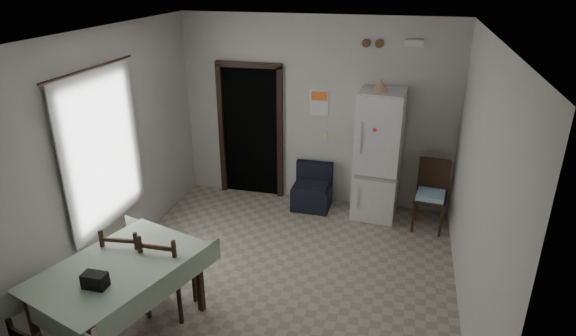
# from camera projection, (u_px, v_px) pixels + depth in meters

# --- Properties ---
(ground) EXTENTS (4.50, 4.50, 0.00)m
(ground) POSITION_uv_depth(u_px,v_px,m) (278.00, 277.00, 5.89)
(ground) COLOR #A69C88
(ground) RESTS_ON ground
(ceiling) EXTENTS (4.20, 4.50, 0.02)m
(ceiling) POSITION_uv_depth(u_px,v_px,m) (276.00, 34.00, 4.76)
(ceiling) COLOR white
(ceiling) RESTS_ON ground
(wall_back) EXTENTS (4.20, 0.02, 2.90)m
(wall_back) POSITION_uv_depth(u_px,v_px,m) (316.00, 113.00, 7.34)
(wall_back) COLOR beige
(wall_back) RESTS_ON ground
(wall_front) EXTENTS (4.20, 0.02, 2.90)m
(wall_front) POSITION_uv_depth(u_px,v_px,m) (191.00, 291.00, 3.31)
(wall_front) COLOR beige
(wall_front) RESTS_ON ground
(wall_left) EXTENTS (0.02, 4.50, 2.90)m
(wall_left) POSITION_uv_depth(u_px,v_px,m) (109.00, 152.00, 5.80)
(wall_left) COLOR beige
(wall_left) RESTS_ON ground
(wall_right) EXTENTS (0.02, 4.50, 2.90)m
(wall_right) POSITION_uv_depth(u_px,v_px,m) (477.00, 188.00, 4.85)
(wall_right) COLOR beige
(wall_right) RESTS_ON ground
(doorway) EXTENTS (1.06, 0.52, 2.22)m
(doorway) POSITION_uv_depth(u_px,v_px,m) (255.00, 128.00, 7.91)
(doorway) COLOR black
(doorway) RESTS_ON ground
(window_recess) EXTENTS (0.10, 1.20, 1.60)m
(window_recess) POSITION_uv_depth(u_px,v_px,m) (94.00, 149.00, 5.59)
(window_recess) COLOR silver
(window_recess) RESTS_ON ground
(curtain) EXTENTS (0.02, 1.45, 1.85)m
(curtain) POSITION_uv_depth(u_px,v_px,m) (103.00, 150.00, 5.57)
(curtain) COLOR silver
(curtain) RESTS_ON ground
(curtain_rod) EXTENTS (0.02, 1.60, 0.02)m
(curtain_rod) POSITION_uv_depth(u_px,v_px,m) (90.00, 68.00, 5.20)
(curtain_rod) COLOR black
(curtain_rod) RESTS_ON ground
(calendar) EXTENTS (0.28, 0.02, 0.40)m
(calendar) POSITION_uv_depth(u_px,v_px,m) (319.00, 102.00, 7.25)
(calendar) COLOR white
(calendar) RESTS_ON ground
(calendar_image) EXTENTS (0.24, 0.01, 0.14)m
(calendar_image) POSITION_uv_depth(u_px,v_px,m) (319.00, 96.00, 7.21)
(calendar_image) COLOR orange
(calendar_image) RESTS_ON ground
(light_switch) EXTENTS (0.08, 0.02, 0.12)m
(light_switch) POSITION_uv_depth(u_px,v_px,m) (325.00, 136.00, 7.43)
(light_switch) COLOR beige
(light_switch) RESTS_ON ground
(vent_left) EXTENTS (0.12, 0.03, 0.12)m
(vent_left) POSITION_uv_depth(u_px,v_px,m) (366.00, 43.00, 6.75)
(vent_left) COLOR brown
(vent_left) RESTS_ON ground
(vent_right) EXTENTS (0.12, 0.03, 0.12)m
(vent_right) POSITION_uv_depth(u_px,v_px,m) (379.00, 44.00, 6.71)
(vent_right) COLOR brown
(vent_right) RESTS_ON ground
(emergency_light) EXTENTS (0.25, 0.07, 0.09)m
(emergency_light) POSITION_uv_depth(u_px,v_px,m) (414.00, 43.00, 6.57)
(emergency_light) COLOR white
(emergency_light) RESTS_ON ground
(fridge) EXTENTS (0.68, 0.68, 1.94)m
(fridge) POSITION_uv_depth(u_px,v_px,m) (378.00, 155.00, 7.01)
(fridge) COLOR silver
(fridge) RESTS_ON ground
(tan_cone) EXTENTS (0.23, 0.23, 0.17)m
(tan_cone) POSITION_uv_depth(u_px,v_px,m) (380.00, 85.00, 6.54)
(tan_cone) COLOR tan
(tan_cone) RESTS_ON fridge
(navy_seat) EXTENTS (0.58, 0.56, 0.69)m
(navy_seat) POSITION_uv_depth(u_px,v_px,m) (312.00, 187.00, 7.47)
(navy_seat) COLOR black
(navy_seat) RESTS_ON ground
(corner_chair) EXTENTS (0.49, 0.49, 1.01)m
(corner_chair) POSITION_uv_depth(u_px,v_px,m) (430.00, 197.00, 6.80)
(corner_chair) COLOR black
(corner_chair) RESTS_ON ground
(dining_table) EXTENTS (1.48, 1.83, 0.83)m
(dining_table) POSITION_uv_depth(u_px,v_px,m) (122.00, 300.00, 4.84)
(dining_table) COLOR #AABFA3
(dining_table) RESTS_ON ground
(black_bag) EXTENTS (0.22, 0.13, 0.14)m
(black_bag) POSITION_uv_depth(u_px,v_px,m) (95.00, 280.00, 4.34)
(black_bag) COLOR black
(black_bag) RESTS_ON dining_table
(dining_chair_far_left) EXTENTS (0.48, 0.48, 1.02)m
(dining_chair_far_left) POSITION_uv_depth(u_px,v_px,m) (131.00, 263.00, 5.27)
(dining_chair_far_left) COLOR black
(dining_chair_far_left) RESTS_ON ground
(dining_chair_far_right) EXTENTS (0.44, 0.44, 1.02)m
(dining_chair_far_right) POSITION_uv_depth(u_px,v_px,m) (169.00, 271.00, 5.14)
(dining_chair_far_right) COLOR black
(dining_chair_far_right) RESTS_ON ground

